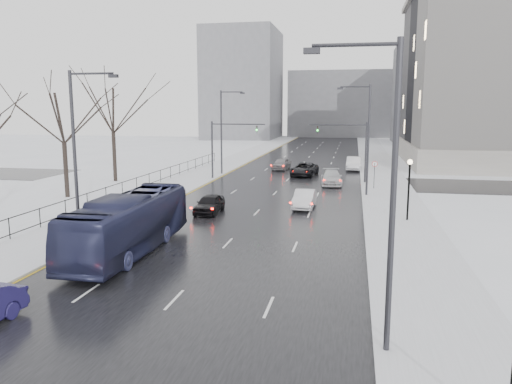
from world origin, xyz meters
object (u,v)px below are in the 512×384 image
Objects in this scene: tree_park_e at (116,182)px; streetlight_r_near at (386,184)px; sedan_right_near at (305,199)px; sedan_right_cross at (304,169)px; sedan_right_far at (331,178)px; streetlight_l_far at (223,128)px; sedan_center_near at (209,204)px; bus at (129,223)px; tree_park_d at (68,198)px; lamppost_r_mid at (409,181)px; sedan_center_far at (282,164)px; mast_signal_left at (221,143)px; streetlight_r_mid at (366,134)px; sedan_right_distant at (354,163)px; no_uturn_sign at (375,167)px; mast_signal_right at (356,145)px.

streetlight_r_near is (26.37, -34.00, 5.62)m from tree_park_e.
tree_park_e is 24.05m from sedan_right_near.
sedan_right_far is (3.48, -6.51, -0.01)m from sedan_right_cross.
streetlight_l_far is 22.91m from sedan_center_near.
tree_park_e is at bearing 117.66° from bus.
lamppost_r_mid is at bearing -7.91° from tree_park_d.
tree_park_d is 19.74m from bus.
tree_park_d is 21.17m from streetlight_l_far.
sedan_right_far is 1.16× the size of sedan_center_far.
bus is 11.04m from sedan_center_near.
streetlight_r_near is 1.00× the size of streetlight_l_far.
mast_signal_left is 12.83m from sedan_right_far.
sedan_right_cross is at bearing 77.55° from sedan_center_near.
bus is at bearing -145.70° from lamppost_r_mid.
streetlight_r_mid reaches higher than tree_park_d.
sedan_right_far is 13.80m from sedan_center_far.
tree_park_e is 3.23× the size of sedan_center_near.
sedan_right_cross is (-9.52, 22.82, -2.14)m from lamppost_r_mid.
streetlight_l_far is 22.38m from sedan_right_near.
sedan_right_distant is (25.40, 15.50, 0.89)m from tree_park_e.
tree_park_e reaches higher than bus.
tree_park_d is 0.93× the size of tree_park_e.
no_uturn_sign reaches higher than sedan_center_near.
sedan_right_cross is at bearing 78.72° from bus.
sedan_center_far is 0.87× the size of sedan_right_distant.
sedan_right_cross is (-7.72, 8.82, -1.50)m from no_uturn_sign.
tree_park_e is 5.00× the size of no_uturn_sign.
mast_signal_right reaches higher than sedan_right_cross.
mast_signal_left is 1.47× the size of sedan_right_near.
tree_park_e is at bearing -132.11° from sedan_center_far.
lamppost_r_mid is (2.83, -10.00, -2.67)m from streetlight_r_mid.
streetlight_r_mid is 10.73m from lamppost_r_mid.
streetlight_l_far is at bearing 61.85° from tree_park_d.
streetlight_r_near is 30.00m from streetlight_r_mid.
sedan_center_far is at bearing 86.90° from sedan_center_near.
tree_park_d is 28.91m from sedan_center_far.
streetlight_r_near is 49.74m from sedan_right_distant.
lamppost_r_mid is 1.59× the size of no_uturn_sign.
mast_signal_left is 18.60m from sedan_center_near.
mast_signal_right reaches higher than sedan_center_far.
tree_park_e is 2.08× the size of mast_signal_right.
sedan_center_near is 0.81× the size of sedan_right_far.
tree_park_e is 1.35× the size of streetlight_r_mid.
sedan_right_far is (13.12, -5.70, -4.82)m from streetlight_l_far.
lamppost_r_mid is at bearing -81.09° from sedan_right_distant.
bus is at bearing -119.52° from no_uturn_sign.
mast_signal_right is 4.77m from no_uturn_sign.
streetlight_r_near is 1.94× the size of sedan_right_distant.
mast_signal_right reaches higher than sedan_right_distant.
lamppost_r_mid is 0.78× the size of sedan_right_cross.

